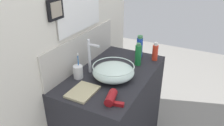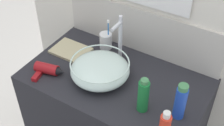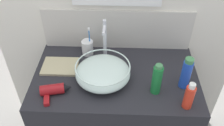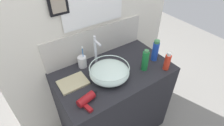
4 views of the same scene
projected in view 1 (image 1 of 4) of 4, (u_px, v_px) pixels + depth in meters
vanity_counter at (113, 114)px, 2.00m from camera, size 1.02×0.60×0.87m
back_panel at (77, 18)px, 1.76m from camera, size 1.71×0.10×2.58m
glass_bowl_sink at (113, 71)px, 1.71m from camera, size 0.33×0.33×0.11m
faucet at (90, 54)px, 1.75m from camera, size 0.02×0.11×0.29m
hair_drier at (112, 97)px, 1.45m from camera, size 0.19×0.15×0.06m
toothbrush_cup at (78, 72)px, 1.72m from camera, size 0.08×0.08×0.21m
soap_dispenser at (155, 52)px, 1.99m from camera, size 0.05×0.05×0.17m
shampoo_bottle at (140, 47)px, 2.05m from camera, size 0.06×0.06×0.21m
lotion_bottle at (138, 55)px, 1.90m from camera, size 0.06×0.06×0.20m
hand_towel at (83, 92)px, 1.54m from camera, size 0.23×0.17×0.02m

